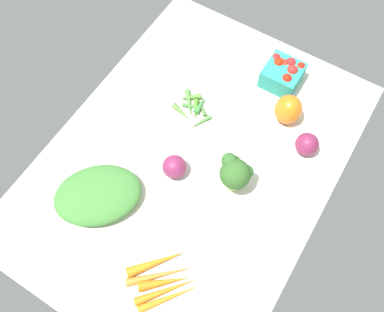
# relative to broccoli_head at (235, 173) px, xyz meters

# --- Properties ---
(tablecloth) EXTENTS (1.04, 0.76, 0.02)m
(tablecloth) POSITION_rel_broccoli_head_xyz_m (-0.00, -0.14, -0.08)
(tablecloth) COLOR silver
(tablecloth) RESTS_ON ground
(broccoli_head) EXTENTS (0.08, 0.09, 0.12)m
(broccoli_head) POSITION_rel_broccoli_head_xyz_m (0.00, 0.00, 0.00)
(broccoli_head) COLOR #A3C173
(broccoli_head) RESTS_ON tablecloth
(okra_pile) EXTENTS (0.13, 0.13, 0.02)m
(okra_pile) POSITION_rel_broccoli_head_xyz_m (-0.15, -0.22, -0.07)
(okra_pile) COLOR #578138
(okra_pile) RESTS_ON tablecloth
(bell_pepper_orange) EXTENTS (0.09, 0.09, 0.09)m
(bell_pepper_orange) POSITION_rel_broccoli_head_xyz_m (-0.27, 0.03, -0.03)
(bell_pepper_orange) COLOR orange
(bell_pepper_orange) RESTS_ON tablecloth
(leafy_greens_clump) EXTENTS (0.29, 0.29, 0.06)m
(leafy_greens_clump) POSITION_rel_broccoli_head_xyz_m (0.23, -0.29, -0.04)
(leafy_greens_clump) COLOR #428238
(leafy_greens_clump) RESTS_ON tablecloth
(red_onion_near_basket) EXTENTS (0.07, 0.07, 0.07)m
(red_onion_near_basket) POSITION_rel_broccoli_head_xyz_m (-0.20, 0.12, -0.04)
(red_onion_near_basket) COLOR #7F254A
(red_onion_near_basket) RESTS_ON tablecloth
(berry_basket) EXTENTS (0.11, 0.11, 0.08)m
(berry_basket) POSITION_rel_broccoli_head_xyz_m (-0.38, -0.04, -0.04)
(berry_basket) COLOR teal
(berry_basket) RESTS_ON tablecloth
(carrot_bunch) EXTENTS (0.19, 0.19, 0.03)m
(carrot_bunch) POSITION_rel_broccoli_head_xyz_m (0.32, -0.02, -0.06)
(carrot_bunch) COLOR orange
(carrot_bunch) RESTS_ON tablecloth
(red_onion_center) EXTENTS (0.07, 0.07, 0.07)m
(red_onion_center) POSITION_rel_broccoli_head_xyz_m (0.05, -0.16, -0.04)
(red_onion_center) COLOR #852855
(red_onion_center) RESTS_ON tablecloth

